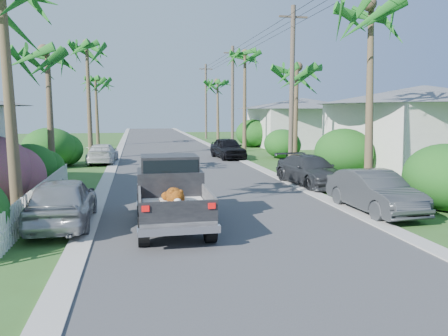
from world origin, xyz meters
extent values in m
plane|color=#335921|center=(0.00, 0.00, 0.00)|extent=(120.00, 120.00, 0.00)
cube|color=#38383A|center=(0.00, 25.00, 0.01)|extent=(8.00, 100.00, 0.02)
cube|color=#A5A39E|center=(-4.30, 25.00, 0.03)|extent=(0.60, 100.00, 0.06)
cube|color=#A5A39E|center=(4.30, 25.00, 0.03)|extent=(0.60, 100.00, 0.06)
cylinder|color=black|center=(-2.69, 0.87, 0.38)|extent=(0.28, 0.76, 0.76)
cylinder|color=black|center=(-0.99, 0.87, 0.38)|extent=(0.28, 0.76, 0.76)
cylinder|color=black|center=(-2.69, 4.12, 0.38)|extent=(0.28, 0.76, 0.76)
cylinder|color=black|center=(-0.99, 4.12, 0.38)|extent=(0.28, 0.76, 0.76)
cube|color=slate|center=(-1.84, 1.52, 0.62)|extent=(1.90, 2.40, 0.24)
cube|color=slate|center=(-2.76, 1.52, 1.00)|extent=(0.06, 2.40, 0.55)
cube|color=slate|center=(-0.92, 1.52, 1.00)|extent=(0.06, 2.40, 0.55)
cube|color=black|center=(-1.84, 0.35, 0.98)|extent=(1.92, 0.08, 0.52)
cube|color=silver|center=(-1.84, 0.19, 0.55)|extent=(1.98, 0.18, 0.18)
cube|color=red|center=(-2.64, 0.30, 1.10)|extent=(0.18, 0.05, 0.14)
cube|color=red|center=(-1.04, 0.30, 1.10)|extent=(0.18, 0.05, 0.14)
cube|color=black|center=(-1.84, 3.37, 1.05)|extent=(1.94, 1.65, 1.10)
cube|color=black|center=(-1.84, 3.37, 1.78)|extent=(1.70, 1.35, 0.55)
cube|color=black|center=(-1.84, 2.70, 1.75)|extent=(1.60, 0.05, 0.45)
cube|color=black|center=(-1.84, 4.62, 0.90)|extent=(1.94, 1.20, 0.80)
cube|color=white|center=(-1.84, 1.52, 0.82)|extent=(1.70, 2.10, 0.16)
ellipsoid|color=orange|center=(-1.84, 1.62, 1.12)|extent=(0.48, 1.25, 0.43)
sphere|color=orange|center=(-1.84, 0.87, 1.20)|extent=(0.40, 0.40, 0.40)
ellipsoid|color=white|center=(-1.84, 1.62, 1.02)|extent=(0.32, 0.86, 0.18)
imported|color=#34373A|center=(5.00, 3.17, 0.70)|extent=(1.61, 4.27, 1.39)
imported|color=#2A2C2F|center=(5.00, 8.68, 0.67)|extent=(2.35, 4.79, 1.34)
imported|color=black|center=(3.60, 20.51, 0.74)|extent=(2.17, 4.51, 1.49)
imported|color=#9D9EA3|center=(-5.00, 3.36, 0.74)|extent=(1.78, 4.34, 1.47)
imported|color=silver|center=(-5.00, 19.28, 0.63)|extent=(1.95, 4.40, 1.25)
cone|color=brown|center=(-6.20, 3.00, 3.50)|extent=(0.36, 0.71, 7.01)
cone|color=brown|center=(-6.80, 12.00, 3.10)|extent=(0.36, 0.61, 6.21)
cone|color=brown|center=(-6.00, 22.00, 4.00)|extent=(0.36, 0.36, 8.00)
cone|color=brown|center=(-6.50, 34.00, 3.25)|extent=(0.36, 0.75, 6.51)
cone|color=brown|center=(6.30, 6.00, 3.75)|extent=(0.36, 0.73, 7.51)
cone|color=brown|center=(6.60, 15.00, 3.00)|extent=(0.36, 0.54, 6.01)
cone|color=brown|center=(6.20, 26.00, 4.10)|extent=(0.36, 0.36, 8.20)
cone|color=brown|center=(6.50, 40.00, 3.40)|extent=(0.36, 0.63, 6.81)
ellipsoid|color=#144716|center=(-7.40, 10.00, 1.00)|extent=(2.40, 2.64, 2.00)
ellipsoid|color=#144716|center=(-8.00, 18.00, 1.20)|extent=(3.20, 3.52, 2.40)
ellipsoid|color=#144716|center=(7.60, 3.00, 1.15)|extent=(2.80, 3.08, 2.30)
ellipsoid|color=#144716|center=(7.80, 11.00, 1.25)|extent=(3.00, 3.30, 2.50)
ellipsoid|color=#144716|center=(7.50, 20.00, 1.05)|extent=(2.60, 2.86, 2.10)
ellipsoid|color=#144716|center=(8.00, 30.00, 1.30)|extent=(3.20, 3.52, 2.60)
cube|color=white|center=(-6.00, 5.50, 0.50)|extent=(0.10, 11.00, 1.00)
cube|color=silver|center=(13.00, 12.00, 1.90)|extent=(8.00, 9.00, 3.80)
cone|color=#595B60|center=(13.00, 12.00, 4.30)|extent=(6.48, 6.48, 1.00)
cube|color=silver|center=(13.00, 30.00, 1.80)|extent=(9.00, 8.00, 3.60)
cone|color=#595B60|center=(13.00, 30.00, 4.10)|extent=(6.48, 6.48, 1.00)
cylinder|color=brown|center=(5.60, 13.00, 4.50)|extent=(0.26, 0.26, 9.00)
cube|color=brown|center=(5.60, 13.00, 8.40)|extent=(1.60, 0.10, 0.10)
cylinder|color=brown|center=(5.60, 28.00, 4.50)|extent=(0.26, 0.26, 9.00)
cube|color=brown|center=(5.60, 28.00, 8.40)|extent=(1.60, 0.10, 0.10)
cylinder|color=brown|center=(5.60, 43.00, 4.50)|extent=(0.26, 0.26, 9.00)
cube|color=brown|center=(5.60, 43.00, 8.40)|extent=(1.60, 0.10, 0.10)
camera|label=1|loc=(-2.81, -10.00, 3.41)|focal=35.00mm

